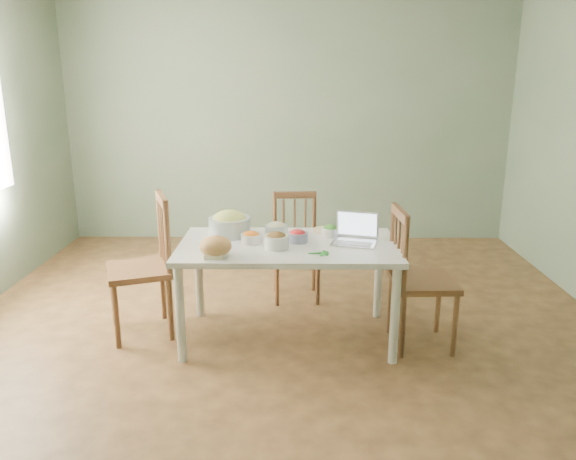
{
  "coord_description": "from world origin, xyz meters",
  "views": [
    {
      "loc": [
        0.08,
        -3.86,
        1.85
      ],
      "look_at": [
        0.03,
        -0.13,
        0.82
      ],
      "focal_mm": 34.7,
      "sensor_mm": 36.0,
      "label": 1
    }
  ],
  "objects_px": {
    "dining_table": "(288,291)",
    "chair_right": "(424,278)",
    "bowl_squash": "(229,223)",
    "laptop": "(354,230)",
    "chair_far": "(296,248)",
    "bread_boule": "(216,246)",
    "chair_left": "(138,267)"
  },
  "relations": [
    {
      "from": "dining_table",
      "to": "chair_right",
      "type": "relative_size",
      "value": 1.54
    },
    {
      "from": "bowl_squash",
      "to": "laptop",
      "type": "xyz_separation_m",
      "value": [
        0.9,
        -0.22,
        0.02
      ]
    },
    {
      "from": "chair_far",
      "to": "laptop",
      "type": "relative_size",
      "value": 2.97
    },
    {
      "from": "chair_far",
      "to": "bread_boule",
      "type": "xyz_separation_m",
      "value": [
        -0.53,
        -1.04,
        0.33
      ]
    },
    {
      "from": "bowl_squash",
      "to": "laptop",
      "type": "bearing_deg",
      "value": -13.6
    },
    {
      "from": "bread_boule",
      "to": "laptop",
      "type": "height_order",
      "value": "laptop"
    },
    {
      "from": "bowl_squash",
      "to": "laptop",
      "type": "relative_size",
      "value": 1.02
    },
    {
      "from": "laptop",
      "to": "dining_table",
      "type": "bearing_deg",
      "value": -164.18
    },
    {
      "from": "chair_far",
      "to": "bread_boule",
      "type": "relative_size",
      "value": 4.29
    },
    {
      "from": "chair_left",
      "to": "chair_right",
      "type": "distance_m",
      "value": 2.04
    },
    {
      "from": "laptop",
      "to": "chair_right",
      "type": "bearing_deg",
      "value": 4.52
    },
    {
      "from": "dining_table",
      "to": "chair_left",
      "type": "height_order",
      "value": "chair_left"
    },
    {
      "from": "chair_left",
      "to": "chair_right",
      "type": "height_order",
      "value": "chair_left"
    },
    {
      "from": "chair_left",
      "to": "bowl_squash",
      "type": "distance_m",
      "value": 0.73
    },
    {
      "from": "chair_left",
      "to": "laptop",
      "type": "bearing_deg",
      "value": 67.14
    },
    {
      "from": "chair_left",
      "to": "bowl_squash",
      "type": "bearing_deg",
      "value": 82.64
    },
    {
      "from": "dining_table",
      "to": "chair_far",
      "type": "height_order",
      "value": "chair_far"
    },
    {
      "from": "bread_boule",
      "to": "chair_right",
      "type": "bearing_deg",
      "value": 7.46
    },
    {
      "from": "chair_right",
      "to": "bread_boule",
      "type": "bearing_deg",
      "value": 94.7
    },
    {
      "from": "dining_table",
      "to": "chair_right",
      "type": "distance_m",
      "value": 0.96
    },
    {
      "from": "chair_far",
      "to": "laptop",
      "type": "height_order",
      "value": "laptop"
    },
    {
      "from": "chair_left",
      "to": "bread_boule",
      "type": "bearing_deg",
      "value": 40.29
    },
    {
      "from": "dining_table",
      "to": "chair_left",
      "type": "distance_m",
      "value": 1.1
    },
    {
      "from": "bowl_squash",
      "to": "dining_table",
      "type": "bearing_deg",
      "value": -26.5
    },
    {
      "from": "bread_boule",
      "to": "bowl_squash",
      "type": "distance_m",
      "value": 0.5
    },
    {
      "from": "dining_table",
      "to": "chair_left",
      "type": "relative_size",
      "value": 1.47
    },
    {
      "from": "chair_far",
      "to": "chair_right",
      "type": "xyz_separation_m",
      "value": [
        0.88,
        -0.85,
        0.05
      ]
    },
    {
      "from": "chair_far",
      "to": "chair_right",
      "type": "bearing_deg",
      "value": -48.38
    },
    {
      "from": "chair_left",
      "to": "chair_far",
      "type": "bearing_deg",
      "value": 100.67
    },
    {
      "from": "chair_far",
      "to": "dining_table",
      "type": "bearing_deg",
      "value": -98.83
    },
    {
      "from": "chair_right",
      "to": "laptop",
      "type": "relative_size",
      "value": 3.28
    },
    {
      "from": "chair_left",
      "to": "chair_right",
      "type": "xyz_separation_m",
      "value": [
        2.03,
        -0.16,
        -0.02
      ]
    }
  ]
}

